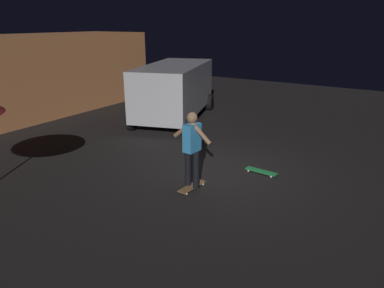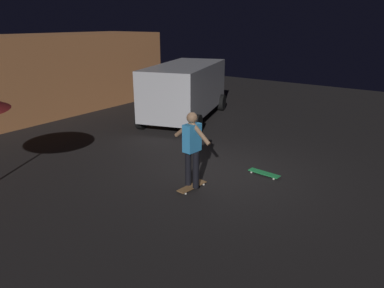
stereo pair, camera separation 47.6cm
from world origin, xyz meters
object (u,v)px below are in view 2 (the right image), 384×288
object	(u,v)px
skateboard_spare	(264,173)
skater	(192,145)
parked_van	(185,88)
skateboard_ridden	(192,186)

from	to	relation	value
skateboard_spare	skater	bearing A→B (deg)	148.69
parked_van	skateboard_ridden	bearing A→B (deg)	-141.67
parked_van	skateboard_spare	xyz separation A→B (m)	(-3.11, -4.71, -1.11)
parked_van	skateboard_ridden	xyz separation A→B (m)	(-4.72, -3.73, -1.11)
parked_van	skateboard_spare	size ratio (longest dim) A/B	6.27
skateboard_ridden	skateboard_spare	world-z (taller)	same
skateboard_spare	parked_van	bearing A→B (deg)	56.52
parked_van	skateboard_spare	world-z (taller)	parked_van
parked_van	skater	size ratio (longest dim) A/B	2.97
parked_van	skater	xyz separation A→B (m)	(-4.72, -3.73, -0.12)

